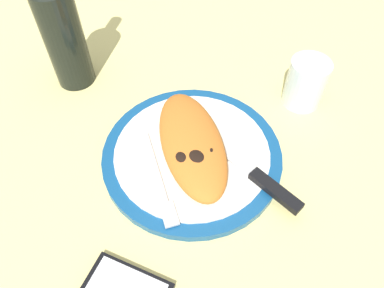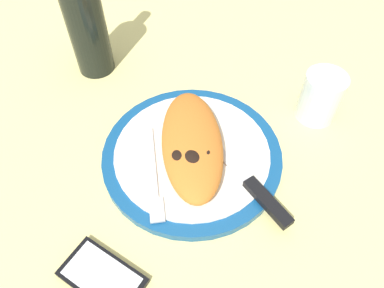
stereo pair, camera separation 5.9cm
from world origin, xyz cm
name	(u,v)px [view 1 (the left image)]	position (x,y,z in cm)	size (l,w,h in cm)	color
ground_plane	(192,163)	(0.00, 0.00, -1.50)	(150.00, 150.00, 3.00)	#E5D684
plate	(192,155)	(0.00, 0.00, 0.90)	(30.16, 30.16, 1.86)	navy
calzone	(190,143)	(-0.15, -0.33, 4.09)	(23.72, 12.33, 4.48)	orange
fork	(160,185)	(4.48, -6.92, 2.06)	(18.00, 2.63, 0.40)	silver
knife	(258,177)	(8.62, 7.75, 2.34)	(22.52, 11.08, 1.20)	silver
water_glass	(305,85)	(-5.42, 24.41, 3.95)	(7.25, 7.25, 9.19)	silver
wine_bottle	(62,32)	(-26.81, -14.94, 11.26)	(7.34, 7.34, 28.74)	black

